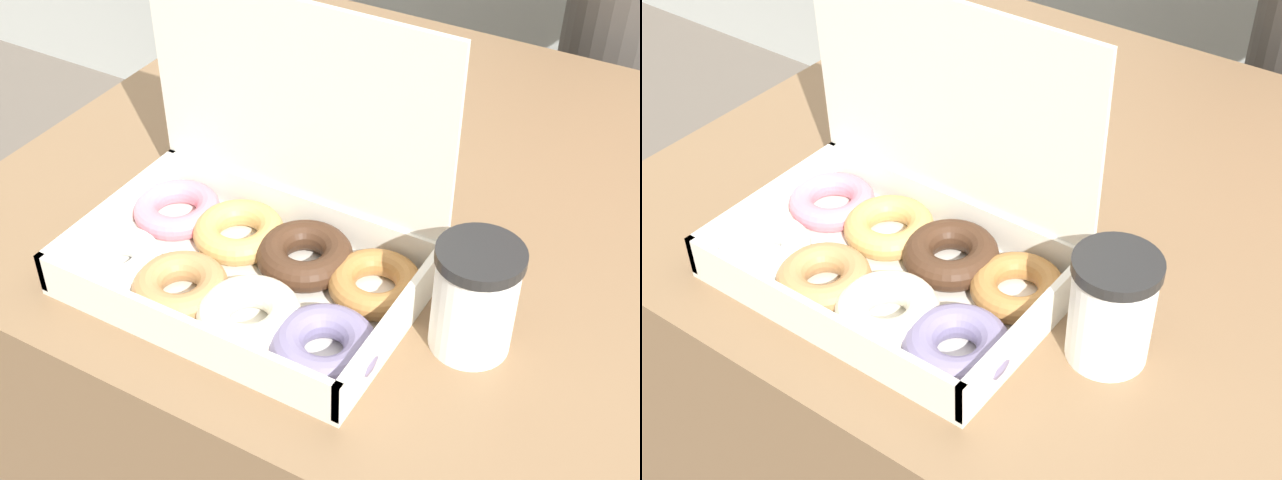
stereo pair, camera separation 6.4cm
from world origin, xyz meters
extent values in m
cube|color=brown|center=(0.00, 0.00, 0.36)|extent=(0.94, 0.85, 0.73)
cube|color=silver|center=(-0.08, -0.25, 0.73)|extent=(0.35, 0.22, 0.01)
cube|color=silver|center=(-0.25, -0.25, 0.75)|extent=(0.01, 0.22, 0.04)
cube|color=silver|center=(0.09, -0.25, 0.75)|extent=(0.01, 0.22, 0.04)
cube|color=silver|center=(-0.08, -0.36, 0.75)|extent=(0.35, 0.01, 0.04)
cube|color=silver|center=(-0.08, -0.14, 0.75)|extent=(0.35, 0.01, 0.04)
cube|color=silver|center=(-0.08, -0.14, 0.89)|extent=(0.35, 0.01, 0.22)
torus|color=white|center=(-0.20, -0.30, 0.75)|extent=(0.13, 0.13, 0.03)
torus|color=pink|center=(-0.20, -0.20, 0.75)|extent=(0.13, 0.13, 0.03)
torus|color=#B27F4C|center=(-0.12, -0.30, 0.75)|extent=(0.12, 0.12, 0.03)
torus|color=tan|center=(-0.12, -0.20, 0.75)|extent=(0.12, 0.12, 0.03)
torus|color=silver|center=(-0.03, -0.30, 0.75)|extent=(0.12, 0.12, 0.03)
torus|color=#422819|center=(-0.03, -0.20, 0.75)|extent=(0.12, 0.12, 0.03)
torus|color=slate|center=(0.05, -0.30, 0.75)|extent=(0.12, 0.12, 0.03)
torus|color=#A87038|center=(0.05, -0.20, 0.75)|extent=(0.12, 0.12, 0.03)
cylinder|color=white|center=(0.16, -0.21, 0.78)|extent=(0.08, 0.08, 0.10)
cylinder|color=black|center=(0.16, -0.21, 0.84)|extent=(0.08, 0.08, 0.01)
camera|label=1|loc=(0.34, -0.80, 1.35)|focal=50.00mm
camera|label=2|loc=(0.39, -0.77, 1.35)|focal=50.00mm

